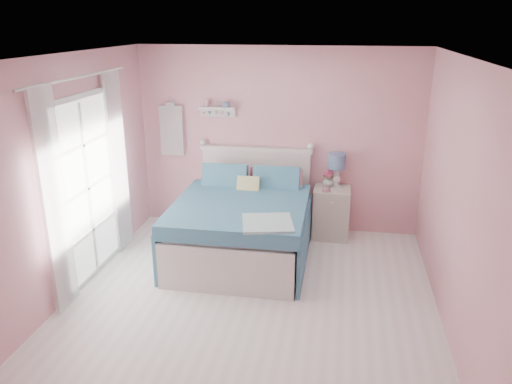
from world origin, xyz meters
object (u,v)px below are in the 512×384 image
(nightstand, at_px, (331,213))
(vase, at_px, (328,182))
(teacup, at_px, (326,189))
(bed, at_px, (243,225))
(table_lamp, at_px, (337,164))

(nightstand, relative_size, vase, 4.56)
(nightstand, bearing_deg, teacup, -118.33)
(vase, bearing_deg, bed, -141.31)
(bed, relative_size, vase, 13.27)
(bed, bearing_deg, table_lamp, 36.72)
(nightstand, distance_m, vase, 0.44)
(nightstand, bearing_deg, bed, -144.86)
(bed, distance_m, teacup, 1.26)
(nightstand, xyz_separation_m, vase, (-0.07, 0.05, 0.43))
(bed, relative_size, nightstand, 2.91)
(teacup, bearing_deg, bed, -148.34)
(bed, relative_size, teacup, 20.99)
(bed, height_order, vase, bed)
(bed, xyz_separation_m, teacup, (1.03, 0.63, 0.35))
(bed, relative_size, table_lamp, 4.36)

